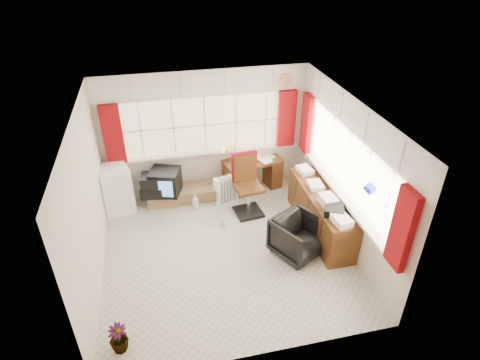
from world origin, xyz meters
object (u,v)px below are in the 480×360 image
at_px(task_chair, 246,182).
at_px(office_chair, 298,237).
at_px(crt_tv, 165,182).
at_px(mini_fridge, 115,190).
at_px(desk_lamp, 235,146).
at_px(credenza, 320,212).
at_px(tv_bench, 183,194).
at_px(radiator, 227,193).
at_px(desk, 253,173).

relative_size(task_chair, office_chair, 1.58).
height_order(crt_tv, mini_fridge, mini_fridge).
distance_m(desk_lamp, credenza, 2.14).
bearing_deg(credenza, office_chair, -139.58).
relative_size(office_chair, tv_bench, 0.54).
relative_size(credenza, tv_bench, 1.43).
bearing_deg(tv_bench, radiator, -25.06).
xyz_separation_m(radiator, crt_tv, (-1.15, 0.31, 0.23)).
height_order(desk_lamp, crt_tv, desk_lamp).
xyz_separation_m(office_chair, crt_tv, (-2.01, 1.94, 0.15)).
height_order(tv_bench, crt_tv, crt_tv).
bearing_deg(office_chair, desk, 67.25).
distance_m(crt_tv, mini_fridge, 0.93).
distance_m(tv_bench, crt_tv, 0.50).
bearing_deg(crt_tv, radiator, -15.03).
bearing_deg(credenza, task_chair, 141.44).
bearing_deg(desk_lamp, desk, -15.51).
height_order(task_chair, radiator, task_chair).
bearing_deg(credenza, tv_bench, 146.30).
bearing_deg(mini_fridge, credenza, -21.85).
height_order(credenza, crt_tv, credenza).
bearing_deg(task_chair, mini_fridge, 167.86).
distance_m(office_chair, mini_fridge, 3.51).
height_order(desk_lamp, office_chair, desk_lamp).
height_order(radiator, credenza, credenza).
relative_size(desk, radiator, 1.93).
relative_size(desk, mini_fridge, 1.33).
relative_size(radiator, mini_fridge, 0.69).
bearing_deg(credenza, crt_tv, 151.01).
bearing_deg(crt_tv, office_chair, -44.05).
xyz_separation_m(desk, office_chair, (0.24, -2.10, -0.03)).
bearing_deg(tv_bench, crt_tv, -165.88).
xyz_separation_m(crt_tv, mini_fridge, (-0.93, -0.02, -0.03)).
distance_m(desk_lamp, office_chair, 2.36).
distance_m(desk_lamp, task_chair, 0.87).
height_order(desk, office_chair, desk).
distance_m(task_chair, radiator, 0.54).
distance_m(tv_bench, mini_fridge, 1.30).
bearing_deg(mini_fridge, radiator, -7.78).
xyz_separation_m(desk_lamp, office_chair, (0.58, -2.20, -0.63)).
distance_m(desk_lamp, mini_fridge, 2.42).
xyz_separation_m(office_chair, mini_fridge, (-2.94, 1.92, 0.13)).
height_order(desk, mini_fridge, mini_fridge).
distance_m(credenza, crt_tv, 2.97).
bearing_deg(office_chair, mini_fridge, 117.74).
bearing_deg(desk, task_chair, -113.23).
distance_m(credenza, mini_fridge, 3.80).
height_order(desk_lamp, task_chair, task_chair).
xyz_separation_m(radiator, mini_fridge, (-2.08, 0.28, 0.21)).
height_order(desk, credenza, credenza).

